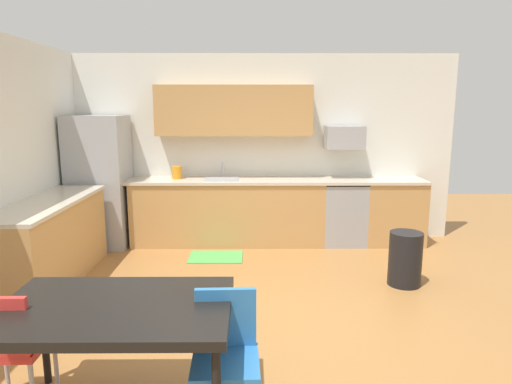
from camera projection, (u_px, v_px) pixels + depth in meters
The scene contains 19 objects.
ground_plane at pixel (257, 314), 4.32m from camera, with size 12.00×12.00×0.00m, color #9E6B38.
wall_back at pixel (255, 148), 6.68m from camera, with size 5.80×0.10×2.70m, color silver.
cabinet_run_back at pixel (228, 213), 6.50m from camera, with size 2.72×0.60×0.90m, color tan.
cabinet_run_back_right at pixel (392, 212), 6.52m from camera, with size 0.83×0.60×0.90m, color tan.
cabinet_run_left at pixel (49, 244), 5.01m from camera, with size 0.60×2.00×0.90m, color tan.
countertop_back at pixel (255, 181), 6.41m from camera, with size 4.80×0.64×0.04m, color beige.
countertop_left at pixel (46, 203), 4.92m from camera, with size 0.64×2.00×0.04m, color beige.
upper_cabinets_back at pixel (234, 111), 6.36m from camera, with size 2.20×0.34×0.70m, color tan.
refrigerator at pixel (100, 182), 6.32m from camera, with size 0.76×0.70×1.84m, color #9EA0A5.
oven_range at pixel (343, 212), 6.51m from camera, with size 0.60×0.60×0.91m.
microwave at pixel (344, 137), 6.41m from camera, with size 0.54×0.36×0.32m, color #9EA0A5.
sink_basin at pixel (222, 183), 6.42m from camera, with size 0.48×0.40×0.14m, color #A5A8AD.
sink_faucet at pixel (223, 170), 6.56m from camera, with size 0.02×0.02×0.24m, color #B2B5BA.
dining_table at pixel (116, 314), 2.74m from camera, with size 1.40×0.90×0.78m.
chair_near_table at pixel (226, 350), 2.73m from camera, with size 0.41×0.41×0.85m.
chair_far_side at pixel (9, 342), 2.82m from camera, with size 0.41×0.41×0.85m.
trash_bin at pixel (405, 259), 4.98m from camera, with size 0.36×0.36×0.60m, color black.
floor_mat at pixel (216, 257), 5.94m from camera, with size 0.70×0.50×0.01m, color #4CA54C.
kettle at pixel (177, 173), 6.43m from camera, with size 0.14×0.14×0.20m, color orange.
Camera 1 is at (-0.04, -4.03, 1.95)m, focal length 31.66 mm.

